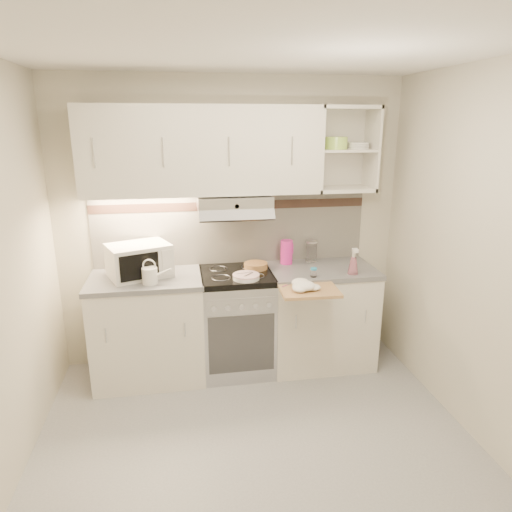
# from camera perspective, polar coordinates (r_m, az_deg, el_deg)

# --- Properties ---
(ground) EXTENTS (3.00, 3.00, 0.00)m
(ground) POSITION_cam_1_polar(r_m,az_deg,el_deg) (3.33, 0.36, -23.16)
(ground) COLOR #9A9A9D
(ground) RESTS_ON ground
(room_shell) EXTENTS (3.04, 2.84, 2.52)m
(room_shell) POSITION_cam_1_polar(r_m,az_deg,el_deg) (2.97, -0.79, 6.87)
(room_shell) COLOR beige
(room_shell) RESTS_ON ground
(base_cabinet_left) EXTENTS (0.90, 0.60, 0.86)m
(base_cabinet_left) POSITION_cam_1_polar(r_m,az_deg,el_deg) (4.01, -13.23, -8.97)
(base_cabinet_left) COLOR silver
(base_cabinet_left) RESTS_ON ground
(worktop_left) EXTENTS (0.92, 0.62, 0.04)m
(worktop_left) POSITION_cam_1_polar(r_m,az_deg,el_deg) (3.84, -13.66, -2.89)
(worktop_left) COLOR slate
(worktop_left) RESTS_ON base_cabinet_left
(base_cabinet_right) EXTENTS (0.90, 0.60, 0.86)m
(base_cabinet_right) POSITION_cam_1_polar(r_m,az_deg,el_deg) (4.17, 7.95, -7.62)
(base_cabinet_right) COLOR silver
(base_cabinet_right) RESTS_ON ground
(worktop_right) EXTENTS (0.92, 0.62, 0.04)m
(worktop_right) POSITION_cam_1_polar(r_m,az_deg,el_deg) (4.01, 8.20, -1.74)
(worktop_right) COLOR slate
(worktop_right) RESTS_ON base_cabinet_right
(electric_range) EXTENTS (0.60, 0.60, 0.90)m
(electric_range) POSITION_cam_1_polar(r_m,az_deg,el_deg) (4.01, -2.40, -8.16)
(electric_range) COLOR #B7B7BC
(electric_range) RESTS_ON ground
(microwave) EXTENTS (0.57, 0.50, 0.27)m
(microwave) POSITION_cam_1_polar(r_m,az_deg,el_deg) (3.84, -14.43, -0.53)
(microwave) COLOR silver
(microwave) RESTS_ON worktop_left
(watering_can) EXTENTS (0.24, 0.12, 0.20)m
(watering_can) POSITION_cam_1_polar(r_m,az_deg,el_deg) (3.66, -13.03, -2.31)
(watering_can) COLOR silver
(watering_can) RESTS_ON worktop_left
(plate_stack) EXTENTS (0.22, 0.22, 0.05)m
(plate_stack) POSITION_cam_1_polar(r_m,az_deg,el_deg) (3.68, -1.24, -2.59)
(plate_stack) COLOR silver
(plate_stack) RESTS_ON electric_range
(bread_loaf) EXTENTS (0.20, 0.20, 0.05)m
(bread_loaf) POSITION_cam_1_polar(r_m,az_deg,el_deg) (3.94, -0.04, -1.22)
(bread_loaf) COLOR olive
(bread_loaf) RESTS_ON electric_range
(pink_pitcher) EXTENTS (0.12, 0.11, 0.21)m
(pink_pitcher) POSITION_cam_1_polar(r_m,az_deg,el_deg) (4.07, 3.85, 0.51)
(pink_pitcher) COLOR #D72697
(pink_pitcher) RESTS_ON worktop_right
(glass_jar) EXTENTS (0.10, 0.10, 0.19)m
(glass_jar) POSITION_cam_1_polar(r_m,az_deg,el_deg) (4.15, 6.93, 0.62)
(glass_jar) COLOR white
(glass_jar) RESTS_ON worktop_right
(spice_jar) EXTENTS (0.05, 0.05, 0.08)m
(spice_jar) POSITION_cam_1_polar(r_m,az_deg,el_deg) (3.76, 7.22, -2.03)
(spice_jar) COLOR white
(spice_jar) RESTS_ON worktop_right
(spray_bottle) EXTENTS (0.09, 0.09, 0.24)m
(spray_bottle) POSITION_cam_1_polar(r_m,az_deg,el_deg) (3.87, 12.07, -0.88)
(spray_bottle) COLOR pink
(spray_bottle) RESTS_ON worktop_right
(cutting_board) EXTENTS (0.46, 0.42, 0.02)m
(cutting_board) POSITION_cam_1_polar(r_m,az_deg,el_deg) (3.57, 6.53, -4.11)
(cutting_board) COLOR #B36F51
(cutting_board) RESTS_ON base_cabinet_right
(dish_towel) EXTENTS (0.31, 0.27, 0.08)m
(dish_towel) POSITION_cam_1_polar(r_m,az_deg,el_deg) (3.54, 6.02, -3.45)
(dish_towel) COLOR silver
(dish_towel) RESTS_ON cutting_board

